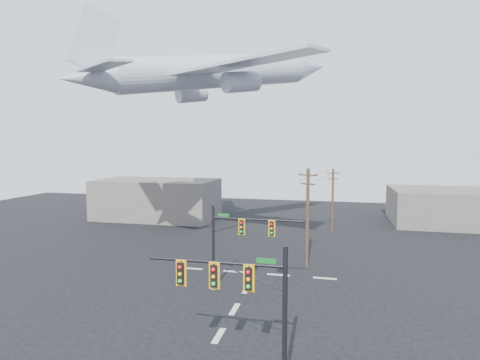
% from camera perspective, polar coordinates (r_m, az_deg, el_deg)
% --- Properties ---
extents(ground, '(120.00, 120.00, 0.00)m').
position_cam_1_polar(ground, '(25.79, -3.05, -21.25)').
color(ground, black).
rests_on(ground, ground).
extents(lane_markings, '(14.00, 21.20, 0.01)m').
position_cam_1_polar(lane_markings, '(30.50, -0.15, -16.93)').
color(lane_markings, beige).
rests_on(lane_markings, ground).
extents(signal_mast_near, '(7.06, 0.75, 6.80)m').
position_cam_1_polar(signal_mast_near, '(19.79, 1.23, -17.42)').
color(signal_mast_near, gray).
rests_on(signal_mast_near, ground).
extents(signal_mast_far, '(7.35, 0.73, 6.66)m').
position_cam_1_polar(signal_mast_far, '(31.64, -1.11, -9.22)').
color(signal_mast_far, gray).
rests_on(signal_mast_far, ground).
extents(utility_pole_a, '(1.74, 0.85, 9.23)m').
position_cam_1_polar(utility_pole_a, '(37.86, 9.58, -5.04)').
color(utility_pole_a, '#4E3321').
rests_on(utility_pole_a, ground).
extents(utility_pole_b, '(1.65, 0.56, 8.29)m').
position_cam_1_polar(utility_pole_b, '(53.46, 13.03, -2.68)').
color(utility_pole_b, '#4E3321').
rests_on(utility_pole_b, ground).
extents(power_lines, '(3.86, 15.78, 0.03)m').
position_cam_1_polar(power_lines, '(45.24, 11.68, 0.78)').
color(power_lines, black).
extents(airliner, '(27.00, 27.27, 8.64)m').
position_cam_1_polar(airliner, '(45.75, -3.45, 15.01)').
color(airliner, '#B0B6BD').
extents(building_left, '(18.00, 10.00, 6.00)m').
position_cam_1_polar(building_left, '(63.58, -11.69, -2.65)').
color(building_left, '#67615A').
rests_on(building_left, ground).
extents(building_right, '(14.00, 12.00, 5.00)m').
position_cam_1_polar(building_right, '(64.73, 26.84, -3.41)').
color(building_right, '#67615A').
rests_on(building_right, ground).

